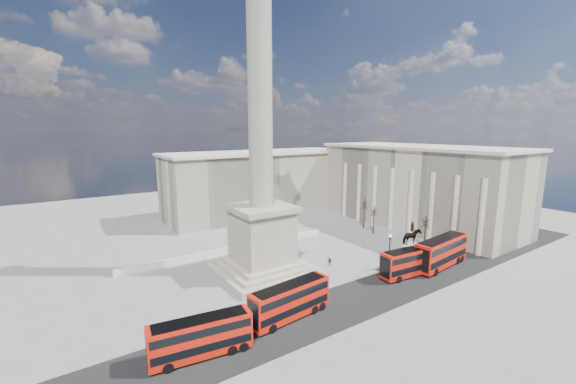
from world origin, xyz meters
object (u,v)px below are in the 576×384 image
(red_bus_c, at_px, (411,261))
(red_bus_d, at_px, (442,252))
(victorian_lamp, at_px, (389,251))
(pedestrian_crossing, at_px, (330,262))
(pedestrian_standing, at_px, (386,262))
(nelsons_column, at_px, (261,192))
(red_bus_b, at_px, (290,300))
(equestrian_statue, at_px, (411,253))
(red_bus_a, at_px, (202,337))
(pedestrian_walking, at_px, (393,259))

(red_bus_c, bearing_deg, red_bus_d, 1.07)
(victorian_lamp, bearing_deg, pedestrian_crossing, 126.33)
(victorian_lamp, xyz_separation_m, pedestrian_crossing, (-5.55, 7.55, -3.01))
(red_bus_d, distance_m, victorian_lamp, 9.94)
(pedestrian_standing, distance_m, pedestrian_crossing, 9.17)
(nelsons_column, xyz_separation_m, victorian_lamp, (15.99, -11.71, -9.11))
(red_bus_d, bearing_deg, red_bus_b, 172.88)
(red_bus_c, bearing_deg, equestrian_statue, 45.01)
(red_bus_b, height_order, pedestrian_crossing, red_bus_b)
(red_bus_a, xyz_separation_m, equestrian_statue, (35.77, 2.63, 0.59))
(equestrian_statue, bearing_deg, pedestrian_standing, 129.11)
(nelsons_column, distance_m, red_bus_c, 25.44)
(red_bus_a, height_order, red_bus_c, red_bus_c)
(red_bus_d, distance_m, pedestrian_standing, 9.23)
(nelsons_column, bearing_deg, red_bus_d, -29.68)
(red_bus_d, bearing_deg, victorian_lamp, 157.45)
(red_bus_a, xyz_separation_m, red_bus_b, (11.37, 1.08, 0.13))
(pedestrian_standing, height_order, pedestrian_crossing, pedestrian_standing)
(victorian_lamp, relative_size, pedestrian_walking, 3.82)
(victorian_lamp, relative_size, pedestrian_crossing, 4.07)
(red_bus_c, relative_size, victorian_lamp, 1.67)
(red_bus_a, bearing_deg, red_bus_d, 8.66)
(red_bus_a, distance_m, red_bus_c, 33.91)
(red_bus_a, bearing_deg, pedestrian_walking, 17.05)
(pedestrian_walking, bearing_deg, red_bus_b, -170.92)
(red_bus_d, xyz_separation_m, pedestrian_crossing, (-15.01, 10.35, -1.79))
(red_bus_a, distance_m, pedestrian_standing, 33.88)
(red_bus_a, relative_size, red_bus_d, 0.83)
(nelsons_column, bearing_deg, red_bus_a, -135.84)
(red_bus_b, relative_size, red_bus_c, 1.00)
(equestrian_statue, bearing_deg, pedestrian_crossing, 140.06)
(red_bus_b, bearing_deg, victorian_lamp, 0.38)
(pedestrian_walking, relative_size, pedestrian_crossing, 1.07)
(red_bus_c, relative_size, red_bus_d, 0.87)
(red_bus_b, bearing_deg, pedestrian_crossing, 27.95)
(pedestrian_crossing, bearing_deg, red_bus_b, 82.09)
(nelsons_column, height_order, red_bus_a, nelsons_column)
(red_bus_c, distance_m, pedestrian_walking, 4.99)
(equestrian_statue, bearing_deg, red_bus_c, -140.58)
(red_bus_c, height_order, red_bus_d, red_bus_d)
(red_bus_c, bearing_deg, red_bus_a, -172.57)
(red_bus_d, relative_size, pedestrian_walking, 7.30)
(pedestrian_walking, xyz_separation_m, pedestrian_standing, (-1.88, -0.11, 0.03))
(red_bus_a, relative_size, equestrian_statue, 1.30)
(red_bus_b, distance_m, pedestrian_walking, 24.37)
(red_bus_a, xyz_separation_m, victorian_lamp, (31.47, 3.33, 1.67))
(pedestrian_standing, bearing_deg, victorian_lamp, 17.98)
(red_bus_a, bearing_deg, red_bus_c, 9.75)
(nelsons_column, height_order, red_bus_b, nelsons_column)
(red_bus_a, bearing_deg, pedestrian_crossing, 30.68)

